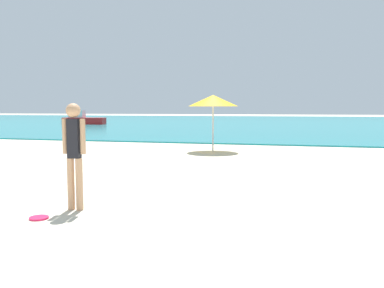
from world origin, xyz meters
TOP-DOWN VIEW (x-y plane):
  - water at (0.00, 44.16)m, footprint 160.00×60.00m
  - person_standing at (-1.46, 3.27)m, footprint 0.35×0.20m
  - frisbee at (-1.68, 2.72)m, footprint 0.25×0.25m
  - boat_near at (-17.12, 30.29)m, footprint 3.89×1.78m
  - beach_umbrella at (-1.16, 11.56)m, footprint 1.71×1.71m

SIDE VIEW (x-z plane):
  - frisbee at x=-1.68m, z-range 0.00..0.03m
  - water at x=0.00m, z-range 0.00..0.06m
  - boat_near at x=-17.12m, z-range -0.14..1.14m
  - person_standing at x=-1.46m, z-range 0.11..1.65m
  - beach_umbrella at x=-1.16m, z-range 0.77..2.71m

